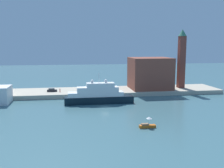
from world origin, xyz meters
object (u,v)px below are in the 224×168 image
Objects in this scene: harbor_building at (150,73)px; mooring_bollard at (118,91)px; bell_tower at (182,57)px; small_motorboat at (147,124)px; parked_car at (52,90)px; person_figure at (60,90)px; large_yacht at (98,95)px.

mooring_bollard is at bearing -154.18° from harbor_building.
harbor_building is 16.54m from bell_tower.
mooring_bollard is (-0.09, 41.72, 1.32)m from small_motorboat.
bell_tower reaches higher than parked_car.
harbor_building is at bearing -179.91° from bell_tower.
harbor_building is 18.98m from mooring_bollard.
bell_tower reaches higher than person_figure.
small_motorboat reaches higher than mooring_bollard.
person_figure is (-55.16, -3.02, -13.51)m from bell_tower.
harbor_building is (25.68, 18.85, 5.76)m from large_yacht.
mooring_bollard is (27.68, -6.34, -0.14)m from parked_car.
harbor_building is 4.31× the size of parked_car.
bell_tower reaches higher than mooring_bollard.
bell_tower is 16.64× the size of person_figure.
large_yacht reaches higher than person_figure.
harbor_building is 0.67× the size of bell_tower.
harbor_building reaches higher than small_motorboat.
large_yacht is at bearing 107.64° from small_motorboat.
person_figure reaches higher than small_motorboat.
person_figure is (3.43, -1.58, 0.15)m from parked_car.
parked_car reaches higher than small_motorboat.
large_yacht is 21.56m from person_figure.
parked_car is at bearing 155.29° from person_figure.
mooring_bollard is (9.65, 11.09, -0.82)m from large_yacht.
bell_tower is at bearing 3.13° from person_figure.
harbor_building is at bearing 72.14° from small_motorboat.
harbor_building reaches higher than parked_car.
small_motorboat is at bearing -72.36° from large_yacht.
mooring_bollard is at bearing -11.10° from person_figure.
person_figure is 24.72m from mooring_bollard.
small_motorboat is 1.04× the size of parked_car.
bell_tower is (40.56, 18.87, 12.98)m from large_yacht.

